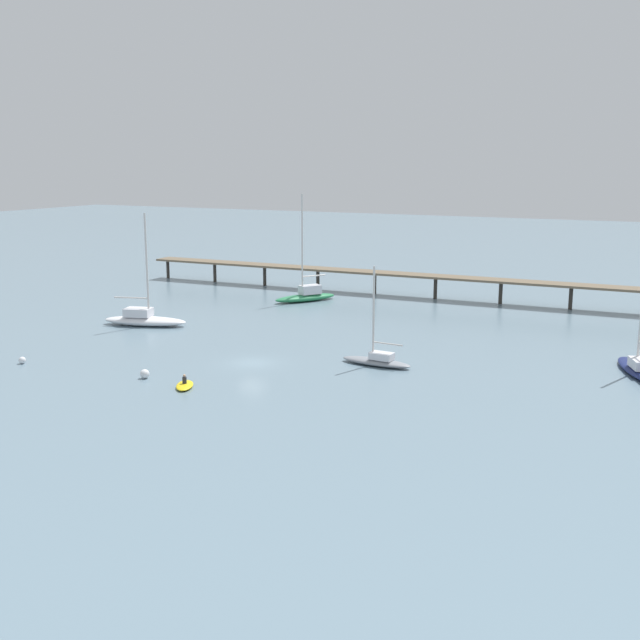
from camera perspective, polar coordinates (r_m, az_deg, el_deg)
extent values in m
plane|color=slate|center=(73.64, -4.97, -3.15)|extent=(400.00, 400.00, 0.00)
cube|color=brown|center=(109.31, 6.22, 3.33)|extent=(82.65, 4.85, 0.30)
cylinder|color=#38332D|center=(128.39, -11.06, 3.68)|extent=(0.50, 0.50, 2.94)
cylinder|color=#38332D|center=(123.32, -7.70, 3.47)|extent=(0.50, 0.50, 2.94)
cylinder|color=#38332D|center=(118.71, -4.07, 3.23)|extent=(0.50, 0.50, 2.94)
cylinder|color=#38332D|center=(114.61, -0.16, 2.96)|extent=(0.50, 0.50, 2.94)
cylinder|color=#38332D|center=(111.08, 4.02, 2.65)|extent=(0.50, 0.50, 2.94)
cylinder|color=#38332D|center=(108.19, 8.44, 2.32)|extent=(0.50, 0.50, 2.94)
cylinder|color=#38332D|center=(105.97, 13.07, 1.95)|extent=(0.50, 0.50, 2.94)
cylinder|color=#38332D|center=(104.48, 17.87, 1.55)|extent=(0.50, 0.50, 2.94)
ellipsoid|color=#287F4C|center=(105.27, -1.08, 1.63)|extent=(6.89, 8.83, 0.95)
cube|color=silver|center=(105.44, -0.74, 2.24)|extent=(2.92, 3.28, 1.20)
cylinder|color=silver|center=(104.04, -1.31, 5.53)|extent=(0.23, 0.23, 13.48)
cylinder|color=silver|center=(105.45, -0.46, 3.25)|extent=(2.10, 3.08, 0.18)
ellipsoid|color=navy|center=(75.37, 22.26, -3.39)|extent=(5.67, 9.41, 0.65)
ellipsoid|color=gray|center=(72.65, 4.14, -3.08)|extent=(7.02, 2.35, 0.63)
cube|color=silver|center=(72.26, 4.54, -2.64)|extent=(2.23, 1.47, 0.66)
cylinder|color=silver|center=(71.77, 3.94, 0.53)|extent=(0.20, 0.20, 8.64)
cylinder|color=silver|center=(71.72, 4.97, -1.75)|extent=(2.97, 0.36, 0.16)
ellipsoid|color=white|center=(92.06, -12.67, -0.07)|extent=(10.28, 5.42, 1.05)
cube|color=silver|center=(92.18, -13.15, 0.56)|extent=(3.43, 2.74, 0.96)
cylinder|color=silver|center=(90.80, -12.56, 3.91)|extent=(0.24, 0.24, 11.87)
cylinder|color=silver|center=(92.21, -13.64, 1.59)|extent=(4.04, 1.29, 0.19)
ellipsoid|color=yellow|center=(66.55, -9.87, -4.73)|extent=(2.70, 3.37, 0.35)
cylinder|color=#26262D|center=(66.42, -9.88, -4.36)|extent=(0.49, 0.49, 0.55)
sphere|color=tan|center=(66.32, -9.90, -4.03)|extent=(0.24, 0.24, 0.24)
sphere|color=silver|center=(69.85, -12.70, -3.87)|extent=(0.82, 0.82, 0.82)
sphere|color=silver|center=(78.19, -20.95, -2.77)|extent=(0.66, 0.66, 0.66)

